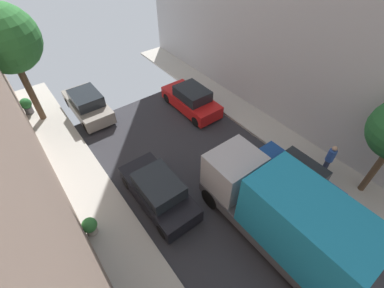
{
  "coord_description": "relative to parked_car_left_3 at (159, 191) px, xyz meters",
  "views": [
    {
      "loc": [
        -5.7,
        1.98,
        10.26
      ],
      "look_at": [
        0.43,
        9.99,
        0.5
      ],
      "focal_mm": 24.62,
      "sensor_mm": 36.0,
      "label": 1
    }
  ],
  "objects": [
    {
      "name": "parked_car_right_3",
      "position": [
        5.4,
        -3.12,
        0.0
      ],
      "size": [
        1.78,
        4.2,
        1.57
      ],
      "color": "#194799",
      "rests_on": "ground"
    },
    {
      "name": "pedestrian",
      "position": [
        7.36,
        -3.58,
        0.35
      ],
      "size": [
        0.4,
        0.36,
        1.72
      ],
      "color": "#2D334C",
      "rests_on": "sidewalk_right"
    },
    {
      "name": "parked_car_right_4",
      "position": [
        5.4,
        4.7,
        0.0
      ],
      "size": [
        1.78,
        4.2,
        1.57
      ],
      "color": "red",
      "rests_on": "ground"
    },
    {
      "name": "parked_car_left_3",
      "position": [
        0.0,
        0.0,
        0.0
      ],
      "size": [
        1.78,
        4.2,
        1.57
      ],
      "color": "black",
      "rests_on": "ground"
    },
    {
      "name": "potted_plant_1",
      "position": [
        -3.05,
        0.31,
        -0.11
      ],
      "size": [
        0.61,
        0.61,
        0.84
      ],
      "color": "#B2A899",
      "rests_on": "sidewalk_left"
    },
    {
      "name": "parked_car_left_4",
      "position": [
        0.0,
        8.21,
        0.0
      ],
      "size": [
        1.78,
        4.2,
        1.57
      ],
      "color": "gray",
      "rests_on": "ground"
    },
    {
      "name": "street_tree_0",
      "position": [
        -2.52,
        9.36,
        4.28
      ],
      "size": [
        3.37,
        3.37,
        6.58
      ],
      "color": "brown",
      "rests_on": "sidewalk_left"
    },
    {
      "name": "delivery_truck",
      "position": [
        2.7,
        -4.35,
        1.07
      ],
      "size": [
        2.26,
        6.6,
        3.38
      ],
      "color": "#4C4C51",
      "rests_on": "ground"
    },
    {
      "name": "potted_plant_4",
      "position": [
        -3.03,
        10.42,
        0.0
      ],
      "size": [
        0.67,
        0.67,
        1.03
      ],
      "color": "slate",
      "rests_on": "sidewalk_left"
    }
  ]
}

